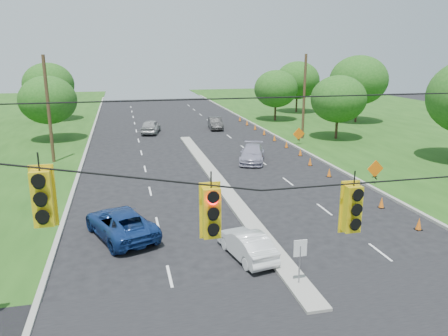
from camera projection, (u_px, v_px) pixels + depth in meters
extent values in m
cube|color=gray|center=(83.00, 161.00, 38.03)|extent=(0.25, 110.00, 0.16)
cube|color=gray|center=(300.00, 149.00, 42.49)|extent=(0.25, 110.00, 0.16)
cube|color=gray|center=(218.00, 182.00, 31.80)|extent=(1.00, 34.00, 0.18)
cylinder|color=gray|center=(299.00, 267.00, 17.46)|extent=(0.06, 0.06, 1.80)
cube|color=white|center=(300.00, 248.00, 17.25)|extent=(0.55, 0.04, 0.70)
cylinder|color=black|center=(441.00, 159.00, 9.30)|extent=(24.00, 0.04, 0.04)
cube|color=yellow|center=(43.00, 198.00, 7.60)|extent=(0.34, 0.24, 1.00)
cube|color=yellow|center=(211.00, 213.00, 8.40)|extent=(0.34, 0.24, 1.00)
cube|color=yellow|center=(352.00, 209.00, 9.10)|extent=(0.34, 0.24, 1.00)
cylinder|color=#422D1C|center=(49.00, 110.00, 36.34)|extent=(0.28, 0.28, 9.00)
cylinder|color=#422D1C|center=(304.00, 97.00, 46.56)|extent=(0.28, 0.28, 9.00)
cone|color=orange|center=(419.00, 224.00, 23.25)|extent=(0.32, 0.32, 0.70)
cone|color=orange|center=(382.00, 202.00, 26.54)|extent=(0.32, 0.32, 0.70)
cone|color=orange|center=(353.00, 186.00, 29.83)|extent=(0.32, 0.32, 0.70)
cone|color=orange|center=(329.00, 172.00, 33.12)|extent=(0.32, 0.32, 0.70)
cone|color=orange|center=(310.00, 161.00, 36.41)|extent=(0.32, 0.32, 0.70)
cone|color=orange|center=(300.00, 152.00, 39.84)|extent=(0.32, 0.32, 0.70)
cone|color=orange|center=(286.00, 144.00, 43.13)|extent=(0.32, 0.32, 0.70)
cone|color=orange|center=(275.00, 138.00, 46.42)|extent=(0.32, 0.32, 0.70)
cone|color=orange|center=(264.00, 132.00, 49.71)|extent=(0.32, 0.32, 0.70)
cone|color=orange|center=(255.00, 127.00, 53.00)|extent=(0.32, 0.32, 0.70)
cone|color=orange|center=(247.00, 123.00, 56.29)|extent=(0.32, 0.32, 0.70)
cone|color=orange|center=(240.00, 119.00, 59.59)|extent=(0.32, 0.32, 0.70)
cube|color=black|center=(375.00, 177.00, 31.22)|extent=(0.06, 0.58, 0.26)
cube|color=black|center=(375.00, 177.00, 31.22)|extent=(0.06, 0.58, 0.26)
cube|color=orange|center=(375.00, 169.00, 31.07)|extent=(1.27, 0.05, 1.27)
cube|color=black|center=(299.00, 140.00, 44.39)|extent=(0.06, 0.58, 0.26)
cube|color=black|center=(299.00, 140.00, 44.39)|extent=(0.06, 0.58, 0.26)
cube|color=orange|center=(299.00, 134.00, 44.23)|extent=(1.27, 0.05, 1.27)
cylinder|color=black|center=(51.00, 129.00, 46.25)|extent=(0.28, 0.28, 2.52)
ellipsoid|color=#194C14|center=(48.00, 100.00, 45.46)|extent=(5.88, 5.88, 5.04)
cylinder|color=black|center=(51.00, 110.00, 59.87)|extent=(0.28, 0.28, 2.88)
ellipsoid|color=#194C14|center=(49.00, 84.00, 58.96)|extent=(6.72, 6.72, 5.76)
cylinder|color=black|center=(336.00, 128.00, 47.23)|extent=(0.28, 0.28, 2.52)
ellipsoid|color=#194C14|center=(338.00, 99.00, 46.44)|extent=(5.88, 5.88, 5.04)
cylinder|color=black|center=(356.00, 110.00, 58.31)|extent=(0.28, 0.28, 3.24)
ellipsoid|color=#194C14|center=(359.00, 80.00, 57.29)|extent=(7.56, 7.56, 6.48)
cylinder|color=black|center=(297.00, 103.00, 67.82)|extent=(0.28, 0.28, 2.88)
ellipsoid|color=#194C14|center=(298.00, 80.00, 66.91)|extent=(6.72, 6.72, 5.76)
cylinder|color=black|center=(275.00, 111.00, 59.96)|extent=(0.28, 0.28, 2.52)
ellipsoid|color=#194C14|center=(276.00, 89.00, 59.16)|extent=(5.88, 5.88, 5.04)
imported|color=white|center=(246.00, 244.00, 20.10)|extent=(2.08, 4.05, 1.27)
imported|color=navy|center=(121.00, 223.00, 22.32)|extent=(4.16, 5.79, 1.46)
imported|color=#9C98B0|center=(252.00, 154.00, 37.55)|extent=(3.57, 5.31, 1.43)
imported|color=#A0A0A0|center=(151.00, 126.00, 50.74)|extent=(2.83, 4.94, 1.58)
imported|color=#252525|center=(215.00, 123.00, 53.57)|extent=(1.89, 4.45, 1.43)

